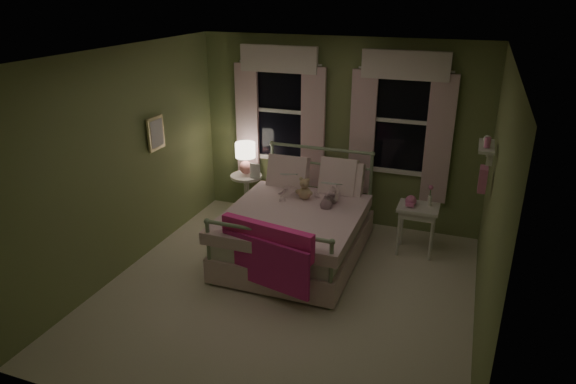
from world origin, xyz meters
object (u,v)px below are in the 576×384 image
at_px(teddy_bear, 305,190).
at_px(nightstand_right, 418,214).
at_px(child_left, 288,174).
at_px(child_right, 330,176).
at_px(nightstand_left, 247,190).
at_px(table_lamp, 245,155).
at_px(bed, 298,229).

distance_m(teddy_bear, nightstand_right, 1.45).
relative_size(child_left, nightstand_right, 1.10).
distance_m(child_right, teddy_bear, 0.37).
bearing_deg(nightstand_left, child_right, -18.37).
height_order(child_left, child_right, child_right).
distance_m(teddy_bear, nightstand_left, 1.31).
bearing_deg(child_right, child_left, -5.91).
xyz_separation_m(child_right, nightstand_left, (-1.38, 0.46, -0.55)).
relative_size(child_left, nightstand_left, 1.08).
distance_m(teddy_bear, table_lamp, 1.27).
height_order(teddy_bear, table_lamp, table_lamp).
distance_m(child_right, nightstand_right, 1.20).
height_order(nightstand_left, table_lamp, table_lamp).
bearing_deg(nightstand_left, teddy_bear, -29.30).
bearing_deg(table_lamp, child_right, -18.37).
distance_m(child_left, teddy_bear, 0.35).
bearing_deg(child_left, teddy_bear, 146.92).
xyz_separation_m(child_left, nightstand_left, (-0.82, 0.46, -0.50)).
height_order(child_right, nightstand_right, child_right).
xyz_separation_m(bed, child_right, (0.27, 0.43, 0.59)).
bearing_deg(child_right, teddy_bear, 23.59).
height_order(child_left, table_lamp, child_left).
bearing_deg(nightstand_right, child_left, -174.51).
height_order(teddy_bear, nightstand_right, teddy_bear).
distance_m(bed, table_lamp, 1.53).
xyz_separation_m(child_right, table_lamp, (-1.38, 0.46, -0.01)).
relative_size(child_left, table_lamp, 1.52).
height_order(bed, nightstand_left, bed).
height_order(teddy_bear, nightstand_left, teddy_bear).
xyz_separation_m(child_left, nightstand_right, (1.67, 0.16, -0.37)).
bearing_deg(nightstand_left, bed, -38.91).
bearing_deg(child_left, nightstand_right, -178.10).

